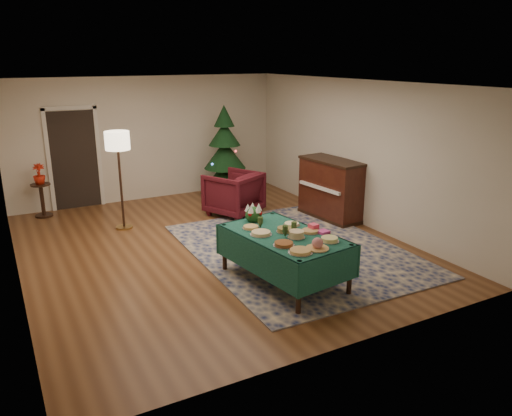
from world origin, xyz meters
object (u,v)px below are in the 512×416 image
gift_box (314,227)px  potted_plant (39,178)px  armchair (233,191)px  piano (331,190)px  floor_lamp (118,147)px  buffet_table (284,244)px  side_table (42,201)px  christmas_tree (225,157)px

gift_box → potted_plant: bearing=122.1°
armchair → piano: (1.60, -1.12, 0.10)m
floor_lamp → potted_plant: size_ratio=4.51×
gift_box → buffet_table: bearing=172.0°
potted_plant → piano: bearing=-29.2°
buffet_table → potted_plant: bearing=118.5°
side_table → potted_plant: (0.00, 0.00, 0.46)m
floor_lamp → piano: 4.13m
buffet_table → gift_box: size_ratio=17.23×
gift_box → piano: bearing=48.4°
gift_box → side_table: 5.88m
floor_lamp → piano: bearing=-19.4°
buffet_table → side_table: size_ratio=2.96×
side_table → gift_box: bearing=-57.9°
floor_lamp → potted_plant: bearing=130.0°
armchair → side_table: size_ratio=1.44×
side_table → piano: bearing=-29.2°
side_table → piano: piano is taller
christmas_tree → buffet_table: bearing=-104.7°
buffet_table → potted_plant: (-2.67, 4.91, 0.21)m
gift_box → potted_plant: potted_plant is taller
floor_lamp → side_table: (-1.24, 1.48, -1.22)m
buffet_table → floor_lamp: floor_lamp is taller
potted_plant → christmas_tree: (3.84, -0.42, 0.15)m
side_table → floor_lamp: bearing=-50.0°
armchair → side_table: bearing=-52.8°
gift_box → christmas_tree: christmas_tree is taller
side_table → christmas_tree: 3.91m
side_table → piano: (5.03, -2.82, 0.25)m
floor_lamp → christmas_tree: christmas_tree is taller
potted_plant → piano: (5.03, -2.82, -0.21)m
christmas_tree → armchair: bearing=-107.7°
potted_plant → buffet_table: bearing=-61.5°
buffet_table → christmas_tree: bearing=75.3°
gift_box → floor_lamp: (-1.87, 3.49, 0.77)m
gift_box → armchair: size_ratio=0.12×
gift_box → armchair: armchair is taller
armchair → christmas_tree: (0.41, 1.27, 0.45)m
christmas_tree → piano: christmas_tree is taller
gift_box → armchair: bearing=84.4°
buffet_table → armchair: (0.77, 3.22, -0.10)m
armchair → buffet_table: bearing=50.0°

